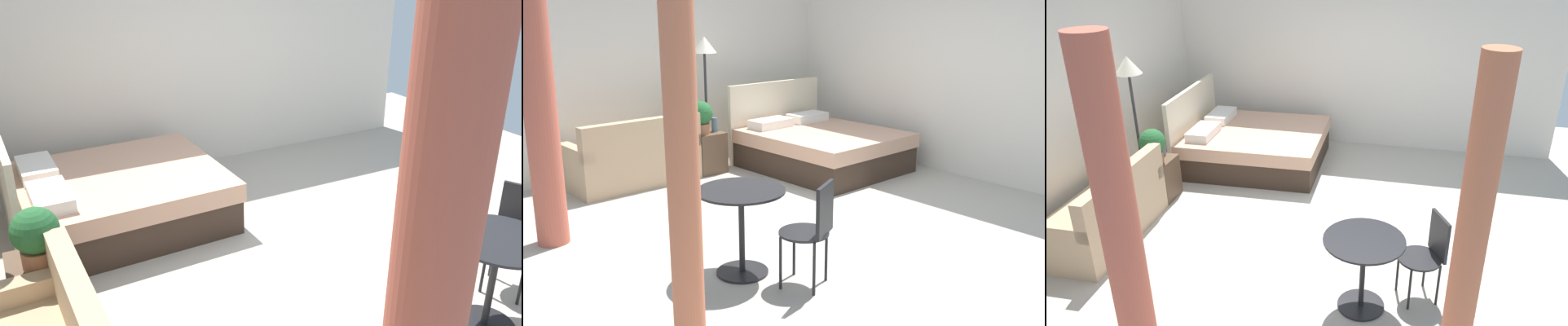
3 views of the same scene
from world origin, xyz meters
The scene contains 13 objects.
ground_plane centered at (0.00, 0.00, -0.01)m, with size 8.28×9.00×0.02m, color #B2A899.
wall_back centered at (0.00, 3.00, 1.44)m, with size 8.28×0.12×2.88m, color silver.
wall_right centered at (2.64, 0.00, 1.44)m, with size 0.12×6.00×2.88m, color silver.
bed centered at (1.41, 1.42, 0.29)m, with size 1.77×2.06×1.13m.
couch centered at (-0.91, 2.34, 0.30)m, with size 1.61×0.80×0.87m.
nightstand centered at (0.11, 2.24, 0.27)m, with size 0.41×0.40×0.55m.
potted_plant centered at (0.01, 2.21, 0.79)m, with size 0.32×0.32×0.44m.
vase centered at (0.23, 2.22, 0.64)m, with size 0.08×0.08×0.19m.
floor_lamp centered at (0.38, 2.64, 1.55)m, with size 0.34×0.34×1.79m.
balcony_table centered at (-1.43, -0.61, 0.52)m, with size 0.73×0.73×0.73m.
cafe_chair_near_window centered at (-1.15, -1.18, 0.52)m, with size 0.54×0.54×0.86m.
curtain_left centered at (-2.39, -1.35, 1.31)m, with size 0.20×0.20×2.62m.
curtain_right centered at (-2.39, 1.09, 1.31)m, with size 0.29×0.29×2.62m.
Camera 3 is at (-5.11, -0.96, 3.15)m, focal length 34.27 mm.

